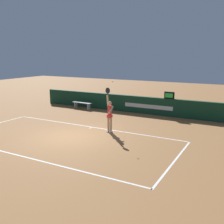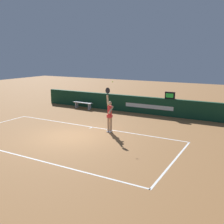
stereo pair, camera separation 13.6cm
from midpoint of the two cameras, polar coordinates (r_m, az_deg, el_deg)
The scene contains 7 objects.
ground_plane at distance 14.25m, azimuth -8.63°, elevation -5.24°, with size 60.00×60.00×0.00m, color #946337.
court_lines at distance 13.85m, azimuth -10.01°, elevation -5.80°, with size 11.58×5.43×0.00m.
back_wall at distance 20.02m, azimuth 3.83°, elevation 1.83°, with size 15.20×0.29×1.25m.
speed_display at distance 18.76m, azimuth 12.61°, elevation 3.53°, with size 0.68×0.19×0.48m.
tennis_player at distance 14.61m, azimuth -0.28°, elevation -0.40°, with size 0.45×0.49×2.52m.
tennis_ball at distance 13.90m, azimuth 0.36°, elevation 6.55°, with size 0.07×0.07×0.07m.
courtside_bench_near at distance 21.22m, azimuth -6.11°, elevation 1.78°, with size 1.75×0.49×0.52m.
Camera 2 is at (8.46, -10.65, 4.27)m, focal length 42.34 mm.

